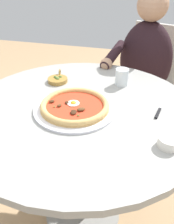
# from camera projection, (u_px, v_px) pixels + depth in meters

# --- Properties ---
(ground_plane) EXTENTS (6.00, 6.00, 0.02)m
(ground_plane) POSITION_uv_depth(u_px,v_px,m) (83.00, 214.00, 1.42)
(ground_plane) COLOR tan
(dining_table) EXTENTS (1.00, 1.00, 0.74)m
(dining_table) POSITION_uv_depth(u_px,v_px,m) (81.00, 131.00, 1.08)
(dining_table) COLOR #999993
(dining_table) RESTS_ON ground
(pizza_on_plate) EXTENTS (0.34, 0.34, 0.03)m
(pizza_on_plate) POSITION_uv_depth(u_px,v_px,m) (75.00, 106.00, 0.98)
(pizza_on_plate) COLOR white
(pizza_on_plate) RESTS_ON dining_table
(water_glass) EXTENTS (0.06, 0.06, 0.08)m
(water_glass) POSITION_uv_depth(u_px,v_px,m) (122.00, 78.00, 1.17)
(water_glass) COLOR silver
(water_glass) RESTS_ON dining_table
(steak_knife) EXTENTS (0.05, 0.19, 0.01)m
(steak_knife) POSITION_uv_depth(u_px,v_px,m) (159.00, 110.00, 0.98)
(steak_knife) COLOR silver
(steak_knife) RESTS_ON dining_table
(ramekin_capers) EXTENTS (0.07, 0.07, 0.03)m
(ramekin_capers) POSITION_uv_depth(u_px,v_px,m) (169.00, 142.00, 0.79)
(ramekin_capers) COLOR white
(ramekin_capers) RESTS_ON dining_table
(olive_pan) EXTENTS (0.10, 0.12, 0.04)m
(olive_pan) POSITION_uv_depth(u_px,v_px,m) (58.00, 80.00, 1.21)
(olive_pan) COLOR olive
(olive_pan) RESTS_ON dining_table
(diner_person) EXTENTS (0.45, 0.48, 1.13)m
(diner_person) POSITION_uv_depth(u_px,v_px,m) (141.00, 89.00, 1.67)
(diner_person) COLOR #282833
(diner_person) RESTS_ON ground
(cafe_chair_diner) EXTENTS (0.51, 0.51, 0.89)m
(cafe_chair_diner) POSITION_uv_depth(u_px,v_px,m) (149.00, 78.00, 1.75)
(cafe_chair_diner) COLOR beige
(cafe_chair_diner) RESTS_ON ground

